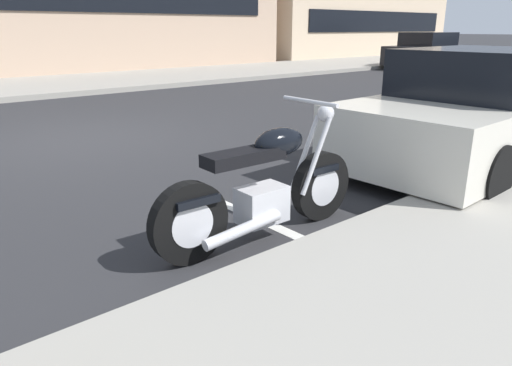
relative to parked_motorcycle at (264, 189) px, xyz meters
The scene contains 6 objects.
ground_plane 4.63m from the parked_motorcycle, 87.33° to the left, with size 260.00×260.00×0.00m, color #28282B.
sidewalk_far_curb 17.14m from the parked_motorcycle, 44.54° to the left, with size 120.00×5.00×0.14m, color gray.
parking_stall_stripe 0.55m from the parked_motorcycle, 52.71° to the left, with size 0.12×2.20×0.01m, color silver.
parked_motorcycle is the anchor object (origin of this frame).
parked_car_across_street 3.63m from the parked_motorcycle, ahead, with size 4.34×1.93×1.44m.
car_opposite_curb 18.98m from the parked_motorcycle, 27.07° to the left, with size 4.42×1.89×1.49m.
Camera 1 is at (-2.62, -7.34, 1.68)m, focal length 33.24 mm.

